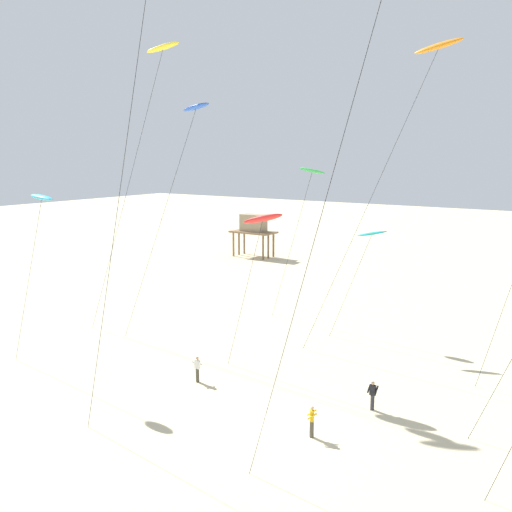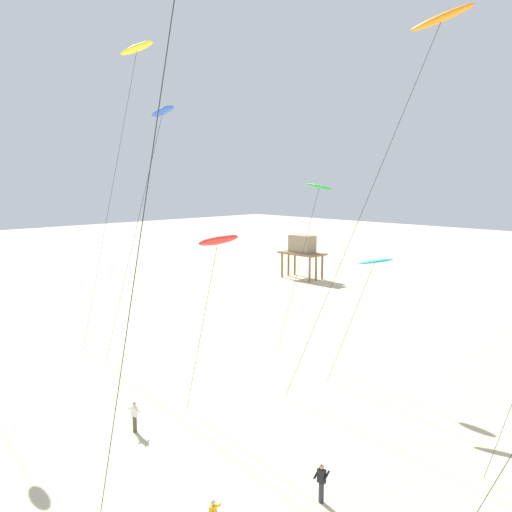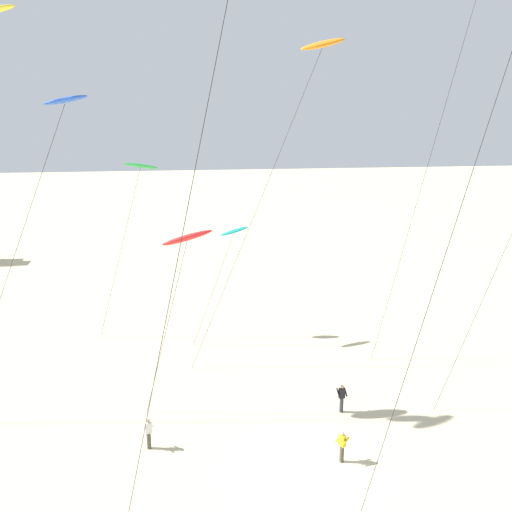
% 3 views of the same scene
% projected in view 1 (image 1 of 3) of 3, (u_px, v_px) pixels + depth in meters
% --- Properties ---
extents(ground_plane, '(260.00, 260.00, 0.00)m').
position_uv_depth(ground_plane, '(281.00, 428.00, 30.74)').
color(ground_plane, beige).
extents(kite_blue, '(8.08, 1.21, 17.61)m').
position_uv_depth(kite_blue, '(195.00, 110.00, 39.84)').
color(kite_blue, blue).
rests_on(kite_blue, ground).
extents(kite_red, '(4.02, 1.26, 10.69)m').
position_uv_depth(kite_red, '(262.00, 219.00, 37.11)').
color(kite_red, red).
rests_on(kite_red, ground).
extents(kite_cyan, '(4.63, 0.98, 11.65)m').
position_uv_depth(kite_cyan, '(41.00, 198.00, 37.32)').
color(kite_cyan, '#33BFE0').
rests_on(kite_cyan, ground).
extents(kite_teal, '(4.26, 1.33, 8.63)m').
position_uv_depth(kite_teal, '(371.00, 235.00, 43.31)').
color(kite_teal, teal).
rests_on(kite_teal, ground).
extents(kite_orange, '(10.10, 1.68, 21.17)m').
position_uv_depth(kite_orange, '(438.00, 49.00, 35.66)').
color(kite_orange, orange).
rests_on(kite_orange, ground).
extents(kite_yellow, '(8.98, 1.81, 21.98)m').
position_uv_depth(kite_yellow, '(162.00, 52.00, 41.23)').
color(kite_yellow, yellow).
rests_on(kite_yellow, ground).
extents(kite_green, '(4.81, 0.88, 13.13)m').
position_uv_depth(kite_green, '(312.00, 172.00, 48.18)').
color(kite_green, green).
rests_on(kite_green, ground).
extents(kite_flyer_nearest, '(0.70, 0.71, 1.67)m').
position_uv_depth(kite_flyer_nearest, '(312.00, 420.00, 29.61)').
color(kite_flyer_nearest, '#4C4738').
rests_on(kite_flyer_nearest, ground).
extents(kite_flyer_middle, '(0.63, 0.61, 1.67)m').
position_uv_depth(kite_flyer_middle, '(197.00, 368.00, 36.75)').
color(kite_flyer_middle, '#4C4738').
rests_on(kite_flyer_middle, ground).
extents(kite_flyer_furthest, '(0.57, 0.55, 1.67)m').
position_uv_depth(kite_flyer_furthest, '(373.00, 395.00, 32.75)').
color(kite_flyer_furthest, '#33333D').
rests_on(kite_flyer_furthest, ground).
extents(stilt_house, '(6.12, 3.26, 5.87)m').
position_uv_depth(stilt_house, '(253.00, 226.00, 80.63)').
color(stilt_house, '#846647').
rests_on(stilt_house, ground).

